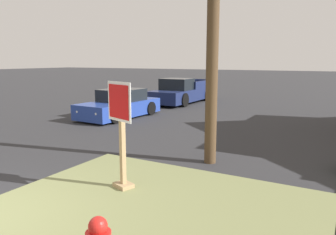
{
  "coord_description": "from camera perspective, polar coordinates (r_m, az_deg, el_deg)",
  "views": [
    {
      "loc": [
        5.04,
        -2.54,
        2.54
      ],
      "look_at": [
        0.97,
        4.74,
        1.08
      ],
      "focal_mm": 35.27,
      "sensor_mm": 36.0,
      "label": 1
    }
  ],
  "objects": [
    {
      "name": "grass_corner_patch",
      "position": [
        5.43,
        -5.53,
        -17.46
      ],
      "size": [
        5.48,
        5.3,
        0.08
      ],
      "primitive_type": "cube",
      "color": "olive",
      "rests_on": "ground"
    },
    {
      "name": "stop_sign",
      "position": [
        6.34,
        -8.04,
        -3.41
      ],
      "size": [
        0.7,
        0.38,
        2.06
      ],
      "color": "#A3845B",
      "rests_on": "grass_corner_patch"
    },
    {
      "name": "parked_sedan_blue",
      "position": [
        14.88,
        -8.32,
        2.13
      ],
      "size": [
        1.99,
        4.11,
        1.25
      ],
      "color": "#233D93",
      "rests_on": "ground"
    },
    {
      "name": "pickup_truck_navy",
      "position": [
        19.7,
        2.42,
        4.34
      ],
      "size": [
        2.02,
        5.31,
        1.48
      ],
      "color": "#19234C",
      "rests_on": "ground"
    },
    {
      "name": "manhole_cover",
      "position": [
        7.76,
        -8.32,
        -9.19
      ],
      "size": [
        0.7,
        0.7,
        0.02
      ],
      "primitive_type": "cylinder",
      "color": "black",
      "rests_on": "ground"
    }
  ]
}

